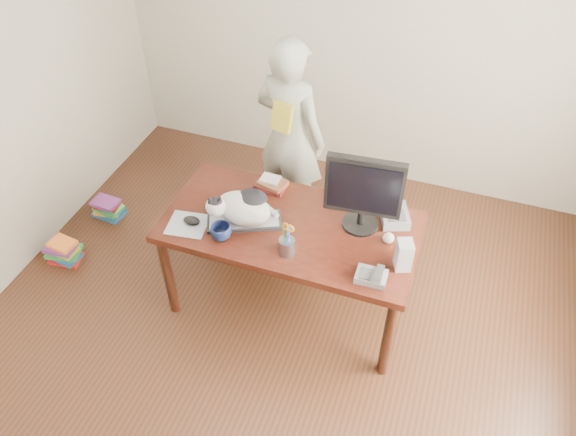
# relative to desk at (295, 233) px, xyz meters

# --- Properties ---
(room) EXTENTS (4.50, 4.50, 4.50)m
(room) POSITION_rel_desk_xyz_m (0.00, -0.68, 0.75)
(room) COLOR black
(room) RESTS_ON ground
(desk) EXTENTS (1.60, 0.80, 0.75)m
(desk) POSITION_rel_desk_xyz_m (0.00, 0.00, 0.00)
(desk) COLOR black
(desk) RESTS_ON ground
(keyboard) EXTENTS (0.49, 0.35, 0.03)m
(keyboard) POSITION_rel_desk_xyz_m (-0.28, -0.16, 0.16)
(keyboard) COLOR black
(keyboard) RESTS_ON desk
(cat) EXTENTS (0.43, 0.34, 0.26)m
(cat) POSITION_rel_desk_xyz_m (-0.29, -0.17, 0.28)
(cat) COLOR silver
(cat) RESTS_ON keyboard
(monitor) EXTENTS (0.47, 0.25, 0.52)m
(monitor) POSITION_rel_desk_xyz_m (0.41, 0.05, 0.44)
(monitor) COLOR black
(monitor) RESTS_ON desk
(pen_cup) EXTENTS (0.11, 0.11, 0.24)m
(pen_cup) POSITION_rel_desk_xyz_m (0.06, -0.32, 0.21)
(pen_cup) COLOR gray
(pen_cup) RESTS_ON desk
(mousepad) EXTENTS (0.27, 0.25, 0.01)m
(mousepad) POSITION_rel_desk_xyz_m (-0.61, -0.30, 0.15)
(mousepad) COLOR #B0B7BD
(mousepad) RESTS_ON desk
(mouse) EXTENTS (0.12, 0.09, 0.04)m
(mouse) POSITION_rel_desk_xyz_m (-0.59, -0.28, 0.17)
(mouse) COLOR black
(mouse) RESTS_ON mousepad
(coffee_mug) EXTENTS (0.16, 0.16, 0.10)m
(coffee_mug) POSITION_rel_desk_xyz_m (-0.36, -0.33, 0.20)
(coffee_mug) COLOR black
(coffee_mug) RESTS_ON desk
(phone) EXTENTS (0.18, 0.15, 0.08)m
(phone) POSITION_rel_desk_xyz_m (0.58, -0.35, 0.17)
(phone) COLOR slate
(phone) RESTS_ON desk
(speaker) EXTENTS (0.12, 0.12, 0.19)m
(speaker) POSITION_rel_desk_xyz_m (0.72, -0.20, 0.25)
(speaker) COLOR #ACACAF
(speaker) RESTS_ON desk
(baseball) EXTENTS (0.07, 0.07, 0.07)m
(baseball) POSITION_rel_desk_xyz_m (0.60, -0.03, 0.18)
(baseball) COLOR white
(baseball) RESTS_ON desk
(book_stack) EXTENTS (0.22, 0.17, 0.07)m
(book_stack) POSITION_rel_desk_xyz_m (-0.24, 0.22, 0.18)
(book_stack) COLOR #4E1514
(book_stack) RESTS_ON desk
(calculator) EXTENTS (0.24, 0.27, 0.07)m
(calculator) POSITION_rel_desk_xyz_m (0.60, 0.19, 0.18)
(calculator) COLOR slate
(calculator) RESTS_ON desk
(person) EXTENTS (0.65, 0.50, 1.56)m
(person) POSITION_rel_desk_xyz_m (-0.31, 0.78, 0.18)
(person) COLOR silver
(person) RESTS_ON ground
(held_book) EXTENTS (0.17, 0.12, 0.21)m
(held_book) POSITION_rel_desk_xyz_m (-0.31, 0.61, 0.45)
(held_book) COLOR gold
(held_book) RESTS_ON person
(book_pile_a) EXTENTS (0.27, 0.22, 0.18)m
(book_pile_a) POSITION_rel_desk_xyz_m (-1.75, -0.28, -0.51)
(book_pile_a) COLOR #A11718
(book_pile_a) RESTS_ON ground
(book_pile_b) EXTENTS (0.26, 0.20, 0.15)m
(book_pile_b) POSITION_rel_desk_xyz_m (-1.72, 0.27, -0.53)
(book_pile_b) COLOR #174E8C
(book_pile_b) RESTS_ON ground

